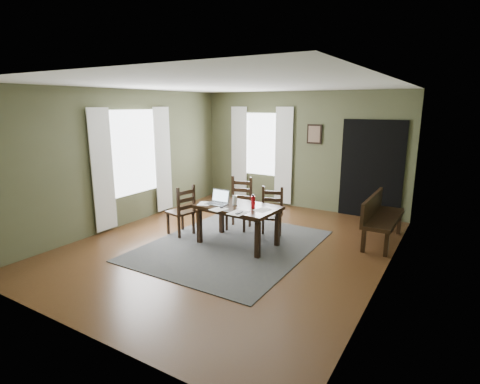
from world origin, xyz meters
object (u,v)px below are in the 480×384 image
Objects in this scene: chair_back_left at (239,204)px; dining_table at (238,211)px; chair_back_right at (271,214)px; laptop at (218,200)px; chair_end at (182,211)px; bench at (380,215)px; water_bottle at (253,202)px.

dining_table is at bearing -72.15° from chair_back_left.
chair_back_right is 1.01m from laptop.
chair_end is 0.94× the size of chair_back_left.
dining_table is at bearing 124.31° from bench.
chair_back_left is 4.16× the size of water_bottle.
water_bottle is at bearing 3.43° from laptop.
chair_end is at bearing -168.26° from chair_back_right.
laptop is at bearing -96.37° from chair_back_left.
water_bottle reaches higher than chair_back_right.
chair_back_right is at bearing 128.63° from chair_end.
bench is at bearing 127.87° from chair_end.
laptop is at bearing 121.14° from bench.
chair_end is at bearing -140.28° from chair_back_left.
dining_table is at bearing 8.89° from laptop.
bench is (3.22, 1.53, 0.03)m from chair_end.
laptop reaches higher than chair_back_right.
dining_table is at bearing -132.39° from chair_back_right.
water_bottle is (0.75, -0.80, 0.32)m from chair_back_left.
bench is at bearing 2.40° from chair_back_left.
chair_back_right is 2.58× the size of laptop.
bench is 6.17× the size of water_bottle.
chair_back_left is at bearing 122.83° from dining_table.
laptop reaches higher than water_bottle.
dining_table is 2.51m from bench.
chair_back_right is (0.33, 0.61, -0.16)m from dining_table.
chair_end is 1.65m from chair_back_right.
dining_table is 1.51× the size of chair_end.
chair_back_left is at bearing 153.32° from chair_back_right.
chair_back_left is 0.79m from chair_back_right.
water_bottle is (1.46, 0.10, 0.35)m from chair_end.
chair_end reaches higher than bench.
laptop is at bearing -176.44° from water_bottle.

